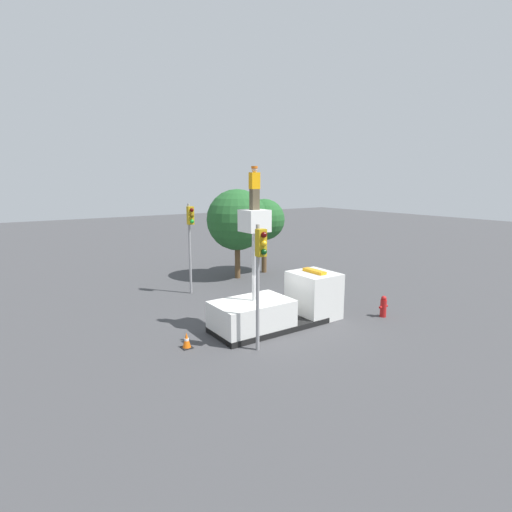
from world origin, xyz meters
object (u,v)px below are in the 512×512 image
worker (254,188)px  tree_left_bg (237,220)px  traffic_light_pole (260,263)px  tree_right_bg (264,220)px  bucket_truck (280,304)px  traffic_cone_rear (187,341)px  fire_hydrant (383,307)px  traffic_light_across (190,231)px

worker → tree_left_bg: bearing=62.7°
worker → traffic_light_pole: 3.39m
tree_left_bg → tree_right_bg: bearing=9.4°
bucket_truck → tree_right_bg: (5.57, 9.06, 2.77)m
traffic_cone_rear → traffic_light_pole: bearing=-40.4°
worker → fire_hydrant: 8.53m
fire_hydrant → tree_right_bg: (0.80, 10.97, 3.22)m
fire_hydrant → traffic_cone_rear: bearing=168.2°
bucket_truck → traffic_light_across: 7.45m
worker → traffic_light_across: (0.29, 6.86, -2.46)m
fire_hydrant → traffic_cone_rear: 9.50m
tree_left_bg → tree_right_bg: tree_left_bg is taller
worker → traffic_cone_rear: 6.63m
traffic_light_pole → tree_left_bg: tree_left_bg is taller
traffic_light_across → fire_hydrant: 11.00m
bucket_truck → traffic_cone_rear: bucket_truck is taller
traffic_cone_rear → tree_right_bg: (10.10, 9.03, 3.43)m
tree_right_bg → traffic_light_pole: bearing=-126.1°
worker → traffic_light_across: worker is taller
worker → tree_left_bg: 9.99m
tree_right_bg → bucket_truck: bearing=-121.6°
traffic_cone_rear → tree_left_bg: bearing=48.4°
fire_hydrant → bucket_truck: bearing=158.2°
bucket_truck → traffic_light_across: (-1.08, 6.86, 2.70)m
bucket_truck → traffic_light_pole: bearing=-142.3°
traffic_light_across → bucket_truck: bearing=-81.1°
tree_left_bg → fire_hydrant: bearing=-81.1°
tree_left_bg → tree_right_bg: (2.46, 0.41, -0.17)m
traffic_light_across → worker: bearing=-92.4°
traffic_cone_rear → fire_hydrant: bearing=-11.8°
tree_left_bg → traffic_cone_rear: bearing=-131.6°
traffic_cone_rear → tree_left_bg: (7.65, 8.63, 3.60)m
worker → fire_hydrant: size_ratio=1.69×
traffic_cone_rear → bucket_truck: bearing=-0.3°
worker → traffic_cone_rear: size_ratio=2.79×
traffic_light_pole → traffic_light_across: traffic_light_across is taller
traffic_light_across → tree_right_bg: bearing=18.3°
worker → tree_right_bg: size_ratio=0.34×
tree_left_bg → tree_right_bg: 2.50m
traffic_light_pole → fire_hydrant: size_ratio=4.68×
bucket_truck → worker: size_ratio=3.53×
traffic_light_pole → traffic_cone_rear: size_ratio=7.74×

